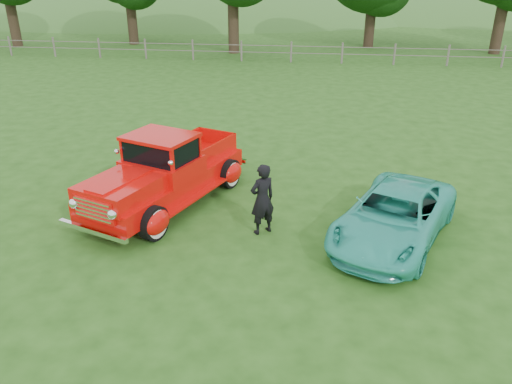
# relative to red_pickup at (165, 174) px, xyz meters

# --- Properties ---
(ground) EXTENTS (140.00, 140.00, 0.00)m
(ground) POSITION_rel_red_pickup_xyz_m (1.59, -2.18, -0.80)
(ground) COLOR #204813
(ground) RESTS_ON ground
(distant_hills) EXTENTS (116.00, 60.00, 18.00)m
(distant_hills) POSITION_rel_red_pickup_xyz_m (-2.49, 57.29, -5.34)
(distant_hills) COLOR #2C5F23
(distant_hills) RESTS_ON ground
(fence_line) EXTENTS (48.00, 0.12, 1.20)m
(fence_line) POSITION_rel_red_pickup_xyz_m (1.59, 19.82, -0.19)
(fence_line) COLOR #655E55
(fence_line) RESTS_ON ground
(red_pickup) EXTENTS (3.43, 5.28, 1.78)m
(red_pickup) POSITION_rel_red_pickup_xyz_m (0.00, 0.00, 0.00)
(red_pickup) COLOR black
(red_pickup) RESTS_ON ground
(teal_sedan) EXTENTS (3.28, 4.39, 1.11)m
(teal_sedan) POSITION_rel_red_pickup_xyz_m (5.25, -1.05, -0.24)
(teal_sedan) COLOR #2CB29C
(teal_sedan) RESTS_ON ground
(man) EXTENTS (0.69, 0.66, 1.59)m
(man) POSITION_rel_red_pickup_xyz_m (2.48, -1.10, -0.00)
(man) COLOR black
(man) RESTS_ON ground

